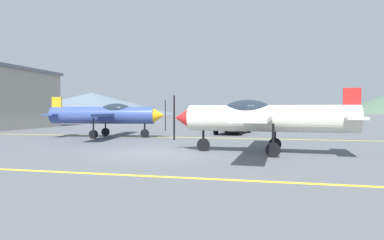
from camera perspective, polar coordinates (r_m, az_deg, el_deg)
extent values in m
plane|color=#54565B|center=(13.75, -6.76, -5.75)|extent=(400.00, 400.00, 0.00)
cube|color=yellow|center=(9.63, -15.88, -9.02)|extent=(80.00, 0.16, 0.01)
cube|color=yellow|center=(21.21, 0.24, -3.08)|extent=(80.00, 0.16, 0.01)
cylinder|color=silver|center=(13.79, 13.33, 0.27)|extent=(6.84, 1.51, 1.10)
cone|color=red|center=(14.46, -1.65, 0.38)|extent=(0.75, 0.97, 0.93)
cube|color=black|center=(14.59, -3.14, 0.39)|extent=(0.05, 0.12, 2.00)
ellipsoid|color=#1E2833|center=(13.86, 9.63, 1.66)|extent=(2.05, 1.02, 0.90)
cube|color=silver|center=(13.82, 11.68, 0.49)|extent=(1.63, 8.83, 0.16)
cube|color=silver|center=(13.99, 26.09, 0.36)|extent=(0.85, 2.63, 0.10)
cube|color=red|center=(13.99, 26.12, 2.61)|extent=(0.63, 0.16, 1.20)
cylinder|color=black|center=(14.24, 1.99, -2.32)|extent=(0.10, 0.10, 1.00)
cylinder|color=black|center=(14.28, 1.99, -4.33)|extent=(0.57, 0.15, 0.56)
cylinder|color=black|center=(14.91, 14.28, -2.19)|extent=(0.10, 0.10, 1.00)
cylinder|color=black|center=(14.96, 14.27, -4.11)|extent=(0.57, 0.15, 0.56)
cylinder|color=black|center=(12.72, 13.97, -2.86)|extent=(0.10, 0.10, 1.00)
cylinder|color=black|center=(12.77, 13.95, -5.10)|extent=(0.57, 0.15, 0.56)
cylinder|color=#33478C|center=(22.12, -15.34, 0.80)|extent=(6.87, 2.05, 1.10)
cone|color=#F2A519|center=(21.15, -5.75, 0.81)|extent=(0.82, 1.02, 0.93)
cube|color=black|center=(21.09, -4.69, 0.81)|extent=(0.06, 0.12, 2.00)
ellipsoid|color=#1E2833|center=(21.83, -13.13, 1.67)|extent=(2.10, 1.17, 0.90)
cube|color=#33478C|center=(21.99, -14.36, 0.93)|extent=(2.34, 8.85, 0.16)
cube|color=#33478C|center=(23.35, -22.51, 0.90)|extent=(1.06, 2.67, 0.10)
cube|color=#F2A519|center=(23.35, -22.52, 2.25)|extent=(0.64, 0.21, 1.20)
cylinder|color=black|center=(21.36, -8.25, -0.97)|extent=(0.10, 0.10, 1.00)
cylinder|color=black|center=(21.39, -8.25, -2.32)|extent=(0.57, 0.20, 0.56)
cylinder|color=black|center=(21.19, -16.84, -1.06)|extent=(0.10, 0.10, 1.00)
cylinder|color=black|center=(21.22, -16.83, -2.41)|extent=(0.57, 0.20, 0.56)
cylinder|color=black|center=(23.24, -14.88, -0.80)|extent=(0.10, 0.10, 1.00)
cylinder|color=black|center=(23.27, -14.87, -2.03)|extent=(0.57, 0.20, 0.56)
cube|color=black|center=(24.77, 7.18, -0.79)|extent=(2.48, 4.54, 0.75)
cube|color=black|center=(24.61, 7.09, 0.70)|extent=(1.96, 2.63, 0.55)
cylinder|color=black|center=(25.96, 9.90, -1.52)|extent=(0.32, 0.67, 0.64)
cylinder|color=black|center=(26.40, 6.07, -1.45)|extent=(0.32, 0.67, 0.64)
cylinder|color=black|center=(23.20, 8.43, -1.90)|extent=(0.32, 0.67, 0.64)
cylinder|color=black|center=(23.68, 4.19, -1.81)|extent=(0.32, 0.67, 0.64)
cone|color=slate|center=(151.29, -17.08, 2.79)|extent=(73.48, 73.48, 9.42)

